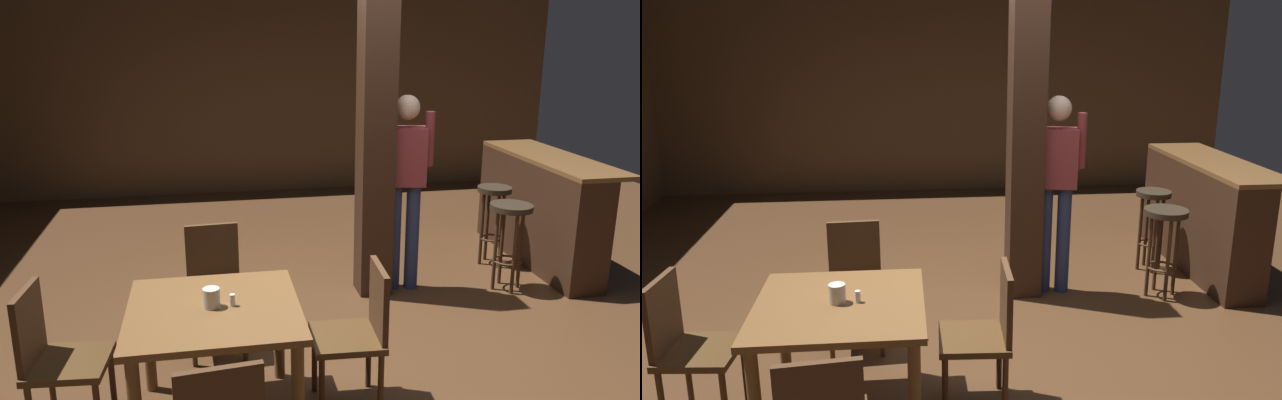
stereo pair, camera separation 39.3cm
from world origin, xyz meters
TOP-DOWN VIEW (x-y plane):
  - ground_plane at (0.00, 0.00)m, footprint 10.80×10.80m
  - wall_back at (0.00, 4.50)m, footprint 8.00×0.10m
  - pillar at (0.39, 0.72)m, footprint 0.28×0.28m
  - dining_table at (-1.01, -0.97)m, footprint 0.97×0.97m
  - chair_east at (-0.15, -0.95)m, footprint 0.44×0.44m
  - chair_north at (-0.99, -0.05)m, footprint 0.44×0.44m
  - chair_west at (-1.89, -0.94)m, footprint 0.45×0.45m
  - napkin_cup at (-1.02, -0.97)m, footprint 0.10×0.10m
  - salt_shaker at (-0.90, -0.97)m, footprint 0.03×0.03m
  - standing_person at (0.66, 0.74)m, footprint 0.47×0.26m
  - bar_counter at (2.19, 1.15)m, footprint 0.56×1.86m
  - bar_stool_near at (1.57, 0.54)m, footprint 0.37×0.37m
  - bar_stool_mid at (1.71, 1.15)m, footprint 0.32×0.32m

SIDE VIEW (x-z plane):
  - ground_plane at x=0.00m, z-range 0.00..0.00m
  - chair_east at x=-0.15m, z-range 0.06..0.95m
  - chair_north at x=-0.99m, z-range 0.06..0.95m
  - chair_west at x=-1.89m, z-range 0.06..0.95m
  - bar_counter at x=2.19m, z-range 0.01..1.07m
  - bar_stool_mid at x=1.71m, z-range 0.18..0.96m
  - bar_stool_near at x=1.57m, z-range 0.20..0.98m
  - dining_table at x=-1.01m, z-range 0.25..0.98m
  - salt_shaker at x=-0.90m, z-range 0.73..0.80m
  - napkin_cup at x=-1.02m, z-range 0.73..0.84m
  - standing_person at x=0.66m, z-range 0.14..1.86m
  - wall_back at x=0.00m, z-range 0.00..2.80m
  - pillar at x=0.39m, z-range 0.00..2.80m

